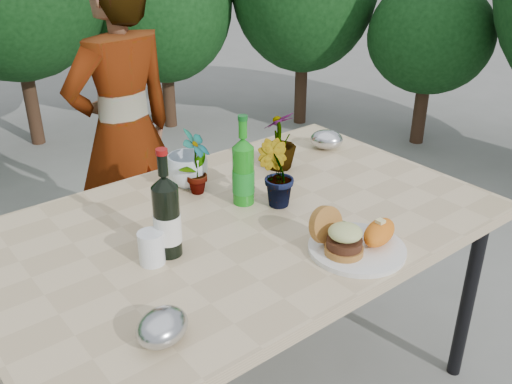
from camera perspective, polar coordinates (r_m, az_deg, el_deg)
patio_table at (r=1.83m, az=-1.56°, el=-4.37°), size 1.60×1.00×0.75m
shrub_hedge at (r=3.08m, az=-20.83°, el=15.66°), size 6.98×5.05×2.11m
dinner_plate at (r=1.67m, az=10.05°, el=-5.60°), size 0.28×0.28×0.01m
burger_stack at (r=1.61m, az=8.38°, el=-4.40°), size 0.11×0.16×0.11m
sweet_potato at (r=1.68m, az=12.22°, el=-3.96°), size 0.17×0.12×0.06m
grilled_veg at (r=1.72m, az=8.21°, el=-3.57°), size 0.08×0.05×0.03m
wine_bottle at (r=1.59m, az=-8.91°, el=-2.50°), size 0.08×0.08×0.32m
sparkling_water at (r=1.86m, az=-1.28°, el=2.01°), size 0.07×0.07×0.30m
plastic_cup at (r=1.60m, az=-10.42°, el=-5.51°), size 0.07×0.07×0.09m
seedling_left at (r=1.93m, az=-6.02°, el=2.97°), size 0.15×0.13×0.23m
seedling_mid at (r=1.84m, az=1.99°, el=1.79°), size 0.14×0.15×0.22m
seedling_right at (r=2.12m, az=2.40°, el=5.18°), size 0.14×0.14×0.22m
blue_bowl at (r=2.01m, az=-6.89°, el=2.17°), size 0.16×0.16×0.12m
foil_packet_left at (r=1.33m, az=-9.36°, el=-13.18°), size 0.16×0.15×0.08m
foil_packet_right at (r=2.34m, az=7.07°, el=5.23°), size 0.17×0.17×0.08m
person at (r=2.60m, az=-13.00°, el=5.71°), size 0.57×0.41×1.47m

